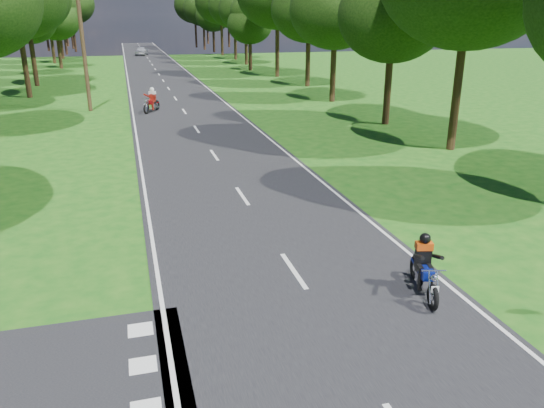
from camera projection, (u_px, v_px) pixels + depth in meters
name	position (u px, v px, depth m)	size (l,w,h in m)	color
ground	(321.00, 312.00, 11.43)	(160.00, 160.00, 0.00)	#165112
main_road	(159.00, 74.00, 56.83)	(7.00, 140.00, 0.02)	black
road_markings	(159.00, 76.00, 55.09)	(7.40, 140.00, 0.01)	silver
telegraph_pole	(83.00, 47.00, 33.99)	(1.20, 0.26, 8.00)	#382616
rider_near_blue	(425.00, 265.00, 11.93)	(0.57, 1.70, 1.42)	#0D1F97
rider_far_red	(151.00, 100.00, 34.58)	(0.63, 1.90, 1.58)	maroon
distant_car	(142.00, 51.00, 83.24)	(1.63, 4.04, 1.38)	#BABCC1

